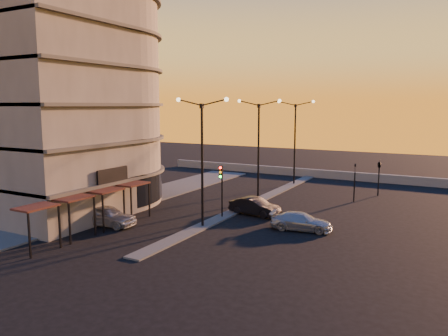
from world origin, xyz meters
TOP-DOWN VIEW (x-y plane):
  - ground at (0.00, 0.00)m, footprint 120.00×120.00m
  - sidewalk_west at (-10.50, 4.00)m, footprint 5.00×40.00m
  - median at (0.00, 10.00)m, footprint 1.20×36.00m
  - parapet at (2.00, 26.00)m, footprint 44.00×0.50m
  - building at (-14.00, 0.03)m, footprint 14.35×17.08m
  - streetlamp_near at (0.00, 0.00)m, footprint 4.32×0.32m
  - streetlamp_mid at (0.00, 10.00)m, footprint 4.32×0.32m
  - streetlamp_far at (0.00, 20.00)m, footprint 4.32×0.32m
  - traffic_light_main at (0.00, 2.87)m, footprint 0.28×0.44m
  - signal_east_a at (8.00, 14.00)m, footprint 0.13×0.16m
  - signal_east_b at (9.50, 18.00)m, footprint 0.42×1.99m
  - car_hatchback at (-6.50, -3.16)m, footprint 4.78×2.38m
  - car_sedan at (1.93, 5.09)m, footprint 4.50×2.09m
  - car_wagon at (6.68, 2.71)m, footprint 4.65×2.50m

SIDE VIEW (x-z plane):
  - ground at x=0.00m, z-range 0.00..0.00m
  - sidewalk_west at x=-10.50m, z-range 0.00..0.12m
  - median at x=0.00m, z-range 0.00..0.12m
  - parapet at x=2.00m, z-range 0.00..1.00m
  - car_wagon at x=6.68m, z-range 0.00..1.28m
  - car_sedan at x=1.93m, z-range 0.00..1.43m
  - car_hatchback at x=-6.50m, z-range 0.00..1.57m
  - signal_east_a at x=8.00m, z-range 0.13..3.73m
  - traffic_light_main at x=0.00m, z-range 0.76..5.01m
  - signal_east_b at x=9.50m, z-range 1.30..4.90m
  - streetlamp_near at x=0.00m, z-range 0.84..10.35m
  - streetlamp_mid at x=0.00m, z-range 0.84..10.35m
  - streetlamp_far at x=0.00m, z-range 0.84..10.35m
  - building at x=-14.00m, z-range -0.59..24.41m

